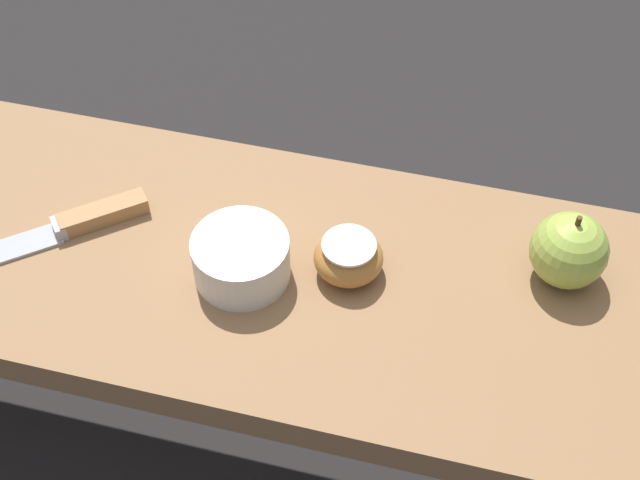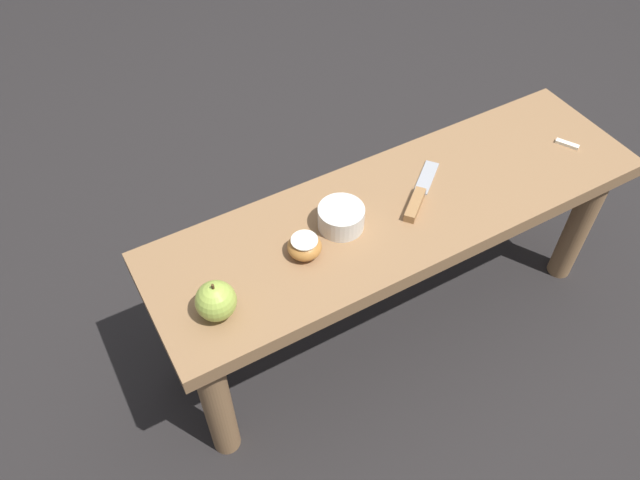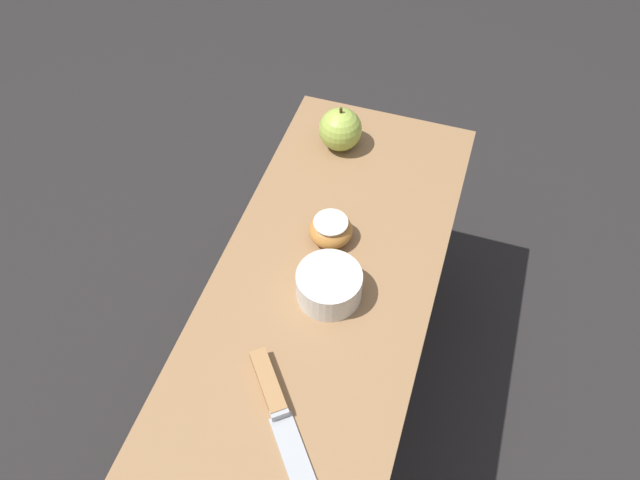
# 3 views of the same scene
# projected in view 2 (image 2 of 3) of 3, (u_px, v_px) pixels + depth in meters

# --- Properties ---
(ground_plane) EXTENTS (8.00, 8.00, 0.00)m
(ground_plane) POSITION_uv_depth(u_px,v_px,m) (386.00, 316.00, 1.72)
(ground_plane) COLOR black
(wooden_bench) EXTENTS (1.18, 0.35, 0.44)m
(wooden_bench) POSITION_uv_depth(u_px,v_px,m) (399.00, 230.00, 1.46)
(wooden_bench) COLOR olive
(wooden_bench) RESTS_ON ground_plane
(knife) EXTENTS (0.18, 0.15, 0.02)m
(knife) POSITION_uv_depth(u_px,v_px,m) (418.00, 197.00, 1.40)
(knife) COLOR #9EA0A5
(knife) RESTS_ON wooden_bench
(apple_whole) EXTENTS (0.08, 0.08, 0.09)m
(apple_whole) POSITION_uv_depth(u_px,v_px,m) (216.00, 301.00, 1.17)
(apple_whole) COLOR #9EB747
(apple_whole) RESTS_ON wooden_bench
(apple_cut) EXTENTS (0.07, 0.07, 0.04)m
(apple_cut) POSITION_uv_depth(u_px,v_px,m) (305.00, 246.00, 1.28)
(apple_cut) COLOR #B27233
(apple_cut) RESTS_ON wooden_bench
(apple_slice_near_knife) EXTENTS (0.04, 0.06, 0.01)m
(apple_slice_near_knife) POSITION_uv_depth(u_px,v_px,m) (567.00, 144.00, 1.53)
(apple_slice_near_knife) COLOR white
(apple_slice_near_knife) RESTS_ON wooden_bench
(bowl) EXTENTS (0.10, 0.10, 0.05)m
(bowl) POSITION_uv_depth(u_px,v_px,m) (341.00, 217.00, 1.33)
(bowl) COLOR silver
(bowl) RESTS_ON wooden_bench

